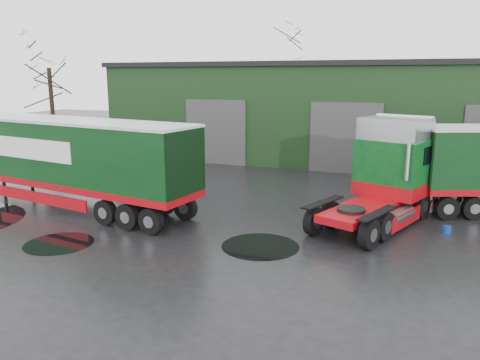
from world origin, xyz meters
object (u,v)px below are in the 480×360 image
warehouse (360,110)px  trailer_left (70,164)px  wash_bucket (447,230)px  tree_left (51,94)px  tree_back_b (478,97)px  tree_back_a (286,83)px  hero_tractor (373,174)px

warehouse → trailer_left: warehouse is taller
wash_bucket → tree_left: size_ratio=0.03×
tree_back_b → tree_back_a: bearing=180.0°
warehouse → tree_left: size_ratio=3.81×
tree_left → tree_back_b: (27.00, 18.00, -0.50)m
warehouse → wash_bucket: (5.11, -15.32, -3.02)m
hero_tractor → tree_left: 22.88m
trailer_left → wash_bucket: (14.61, 2.13, -1.75)m
tree_back_b → warehouse: bearing=-128.7°
hero_tractor → trailer_left: hero_tractor is taller
tree_back_b → wash_bucket: bearing=-96.5°
trailer_left → wash_bucket: bearing=-73.1°
warehouse → tree_left: (-19.00, -8.00, 1.09)m
warehouse → tree_back_b: (8.00, 10.00, 0.59)m
warehouse → trailer_left: size_ratio=2.68×
warehouse → hero_tractor: warehouse is taller
warehouse → wash_bucket: bearing=-71.6°
hero_tractor → tree_left: size_ratio=0.75×
hero_tractor → tree_back_a: 27.72m
tree_left → tree_back_a: size_ratio=0.89×
wash_bucket → tree_back_a: (-13.11, 25.32, 4.62)m
trailer_left → tree_back_b: 32.61m
hero_tractor → trailer_left: bearing=-150.5°
tree_back_b → trailer_left: bearing=-122.5°
tree_left → trailer_left: bearing=-44.9°
warehouse → trailer_left: (-9.50, -17.45, -1.28)m
trailer_left → tree_back_b: bearing=-23.9°
trailer_left → wash_bucket: trailer_left is taller
hero_tractor → tree_back_a: (-10.50, 25.50, 2.78)m
tree_left → tree_back_b: 32.45m
wash_bucket → tree_left: 25.53m
warehouse → tree_left: 20.64m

